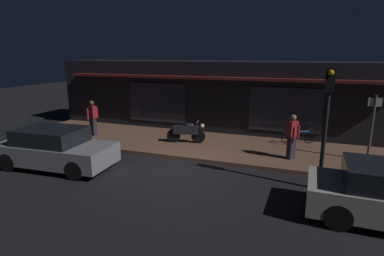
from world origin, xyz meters
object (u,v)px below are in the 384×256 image
at_px(bicycle_parked, 299,136).
at_px(person_photographer, 93,117).
at_px(person_bystander, 292,136).
at_px(sign_post, 372,124).
at_px(parked_car_near, 55,148).
at_px(motorcycle, 187,132).
at_px(traffic_light_pole, 327,108).

height_order(bicycle_parked, person_photographer, person_photographer).
bearing_deg(person_bystander, bicycle_parked, 84.02).
relative_size(bicycle_parked, sign_post, 0.61).
xyz_separation_m(bicycle_parked, parked_car_near, (-8.04, -5.58, 0.20)).
xyz_separation_m(bicycle_parked, person_bystander, (-0.23, -2.16, 0.52)).
height_order(sign_post, parked_car_near, sign_post).
xyz_separation_m(person_bystander, parked_car_near, (-7.82, -3.42, -0.32)).
relative_size(motorcycle, bicycle_parked, 1.16).
bearing_deg(person_bystander, traffic_light_pole, -66.55).
xyz_separation_m(motorcycle, person_bystander, (4.40, -0.65, 0.38)).
distance_m(bicycle_parked, person_bystander, 2.24).
height_order(sign_post, traffic_light_pole, traffic_light_pole).
bearing_deg(traffic_light_pole, person_bystander, 113.45).
bearing_deg(parked_car_near, bicycle_parked, 34.74).
relative_size(motorcycle, person_bystander, 1.01).
bearing_deg(person_bystander, parked_car_near, -156.39).
xyz_separation_m(person_photographer, sign_post, (11.71, 0.46, 0.48)).
distance_m(sign_post, traffic_light_pole, 3.54).
relative_size(sign_post, traffic_light_pole, 0.67).
xyz_separation_m(motorcycle, traffic_light_pole, (5.34, -2.83, 1.83)).
bearing_deg(motorcycle, bicycle_parked, 18.06).
height_order(motorcycle, traffic_light_pole, traffic_light_pole).
relative_size(person_photographer, parked_car_near, 0.40).
height_order(person_bystander, traffic_light_pole, traffic_light_pole).
bearing_deg(bicycle_parked, person_bystander, -95.98).
bearing_deg(sign_post, person_photographer, -177.73).
bearing_deg(bicycle_parked, motorcycle, -161.94).
bearing_deg(motorcycle, person_bystander, -8.44).
distance_m(motorcycle, sign_post, 7.12).
distance_m(traffic_light_pole, parked_car_near, 9.02).
bearing_deg(traffic_light_pole, parked_car_near, -171.92).
bearing_deg(parked_car_near, person_bystander, 23.61).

